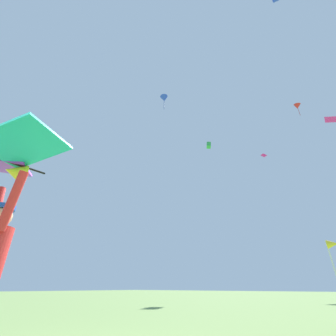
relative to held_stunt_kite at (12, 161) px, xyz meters
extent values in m
sphere|color=tan|center=(0.00, 0.07, -0.65)|extent=(0.23, 0.23, 0.23)
cylinder|color=#1E47AD|center=(0.00, 0.07, -0.56)|extent=(0.25, 0.25, 0.05)
cylinder|color=red|center=(0.27, 0.06, -0.53)|extent=(0.28, 0.10, 0.62)
cylinder|color=black|center=(0.00, 0.07, -0.03)|extent=(0.05, 0.64, 0.02)
cube|color=#19B2AD|center=(0.38, -0.04, 0.05)|extent=(0.94, 0.88, 0.19)
cube|color=purple|center=(-0.38, -0.01, 0.05)|extent=(0.96, 0.92, 0.19)
cone|color=yellow|center=(0.00, 0.07, -0.13)|extent=(0.25, 0.21, 0.24)
pyramid|color=#DB2393|center=(-5.05, 34.31, 17.78)|extent=(0.89, 0.87, 0.40)
cube|color=green|center=(-11.50, 27.90, 19.06)|extent=(0.97, 1.17, 1.23)
cone|color=red|center=(1.84, 26.04, 18.34)|extent=(0.91, 0.95, 0.87)
cylinder|color=maroon|center=(1.84, 26.04, 17.49)|extent=(0.03, 0.03, 1.11)
cone|color=blue|center=(-8.97, 13.52, 16.65)|extent=(1.14, 1.19, 0.73)
cylinder|color=#203595|center=(-8.97, 13.52, 15.76)|extent=(0.04, 0.04, 1.16)
pyramid|color=#DB2393|center=(3.98, 16.27, 9.04)|extent=(1.21, 1.26, 0.55)
cone|color=yellow|center=(2.33, 7.44, -0.25)|extent=(0.28, 0.24, 0.24)
camera|label=1|loc=(2.91, -0.70, -1.32)|focal=24.66mm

